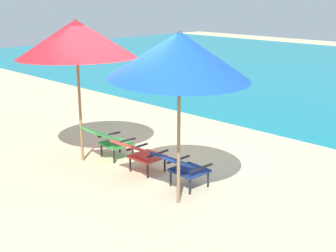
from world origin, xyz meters
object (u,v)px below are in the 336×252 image
object	(u,v)px
lounge_chair_center	(140,152)
beach_umbrella_right	(179,56)
beach_umbrella_left	(76,39)
lounge_chair_right	(182,166)
lounge_chair_left	(109,139)

from	to	relation	value
lounge_chair_center	beach_umbrella_right	world-z (taller)	beach_umbrella_right
beach_umbrella_left	beach_umbrella_right	world-z (taller)	beach_umbrella_left
lounge_chair_right	lounge_chair_center	bearing A→B (deg)	-177.62
lounge_chair_left	beach_umbrella_right	world-z (taller)	beach_umbrella_right
lounge_chair_right	beach_umbrella_right	bearing A→B (deg)	-52.58
lounge_chair_left	beach_umbrella_left	size ratio (longest dim) A/B	0.31
lounge_chair_right	beach_umbrella_right	xyz separation A→B (m)	(0.30, -0.39, 1.81)
lounge_chair_left	lounge_chair_right	distance (m)	1.92
lounge_chair_right	beach_umbrella_right	size ratio (longest dim) A/B	0.35
lounge_chair_left	lounge_chair_center	xyz separation A→B (m)	(0.97, -0.07, 0.00)
lounge_chair_left	lounge_chair_right	size ratio (longest dim) A/B	1.03
beach_umbrella_left	beach_umbrella_right	xyz separation A→B (m)	(2.54, -0.04, -0.05)
lounge_chair_center	beach_umbrella_right	size ratio (longest dim) A/B	0.34
beach_umbrella_left	beach_umbrella_right	size ratio (longest dim) A/B	1.15
lounge_chair_right	beach_umbrella_left	world-z (taller)	beach_umbrella_left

